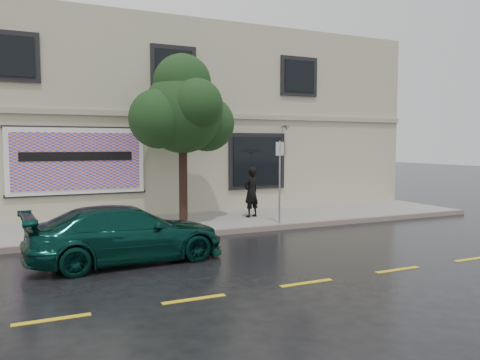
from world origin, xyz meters
name	(u,v)px	position (x,y,z in m)	size (l,w,h in m)	color
ground	(232,246)	(0.00, 0.00, 0.00)	(90.00, 90.00, 0.00)	black
sidewalk	(191,223)	(0.00, 3.25, 0.07)	(20.00, 3.50, 0.15)	#98958F
curb	(210,233)	(0.00, 1.50, 0.07)	(20.00, 0.18, 0.16)	slate
road_marking	(307,283)	(0.00, -3.50, 0.01)	(19.00, 0.12, 0.01)	gold
building	(147,123)	(0.00, 9.00, 3.50)	(20.00, 8.12, 7.00)	#BAB295
billboard	(78,161)	(-3.20, 4.92, 2.05)	(4.30, 0.16, 2.20)	white
car	(127,234)	(-2.71, -0.50, 0.62)	(1.88, 4.27, 1.24)	#08312A
pedestrian	(251,192)	(2.13, 3.23, 0.99)	(0.61, 0.40, 1.67)	black
umbrella	(251,157)	(2.13, 3.23, 2.15)	(0.87, 0.87, 0.64)	black
street_tree	(183,114)	(-0.30, 3.05, 3.51)	(2.46, 2.46, 4.61)	#321F16
fire_hydrant	(119,221)	(-2.42, 2.10, 0.49)	(0.29, 0.27, 0.70)	white
sign_pole	(280,174)	(2.34, 1.70, 1.68)	(0.31, 0.09, 2.54)	gray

